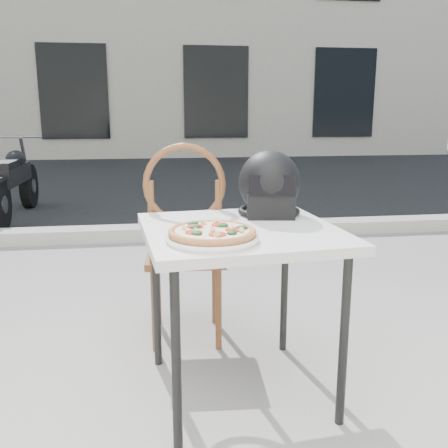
{
  "coord_description": "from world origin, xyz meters",
  "views": [
    {
      "loc": [
        0.1,
        -1.6,
        1.19
      ],
      "look_at": [
        0.35,
        0.17,
        0.77
      ],
      "focal_mm": 40.0,
      "sensor_mm": 36.0,
      "label": 1
    }
  ],
  "objects": [
    {
      "name": "ground",
      "position": [
        0.0,
        0.0,
        0.0
      ],
      "size": [
        80.0,
        80.0,
        0.0
      ],
      "primitive_type": "plane",
      "color": "gray",
      "rests_on": "ground"
    },
    {
      "name": "street_asphalt",
      "position": [
        0.0,
        7.0,
        0.0
      ],
      "size": [
        30.0,
        8.0,
        0.0
      ],
      "primitive_type": "cube",
      "color": "black",
      "rests_on": "ground"
    },
    {
      "name": "curb",
      "position": [
        0.0,
        3.0,
        0.06
      ],
      "size": [
        30.0,
        0.25,
        0.12
      ],
      "primitive_type": "cube",
      "color": "#A5A29A",
      "rests_on": "ground"
    },
    {
      "name": "building_across",
      "position": [
        -0.0,
        13.99,
        3.5
      ],
      "size": [
        16.0,
        6.06,
        7.0
      ],
      "color": "beige",
      "rests_on": "ground"
    },
    {
      "name": "cafe_table_main",
      "position": [
        0.44,
        0.31,
        0.66
      ],
      "size": [
        0.83,
        0.83,
        0.72
      ],
      "rotation": [
        0.0,
        0.0,
        0.1
      ],
      "color": "silver",
      "rests_on": "ground"
    },
    {
      "name": "plate",
      "position": [
        0.3,
        0.12,
        0.74
      ],
      "size": [
        0.39,
        0.39,
        0.02
      ],
      "rotation": [
        0.0,
        0.0,
        -0.17
      ],
      "color": "white",
      "rests_on": "cafe_table_main"
    },
    {
      "name": "pizza",
      "position": [
        0.3,
        0.12,
        0.76
      ],
      "size": [
        0.42,
        0.42,
        0.04
      ],
      "rotation": [
        0.0,
        0.0,
        -0.4
      ],
      "color": "#C27A47",
      "rests_on": "plate"
    },
    {
      "name": "helmet",
      "position": [
        0.61,
        0.55,
        0.85
      ],
      "size": [
        0.32,
        0.33,
        0.29
      ],
      "rotation": [
        0.0,
        0.0,
        -0.15
      ],
      "color": "black",
      "rests_on": "cafe_table_main"
    },
    {
      "name": "cafe_chair_main",
      "position": [
        0.25,
        0.81,
        0.58
      ],
      "size": [
        0.42,
        0.42,
        1.04
      ],
      "rotation": [
        0.0,
        0.0,
        3.08
      ],
      "color": "brown",
      "rests_on": "ground"
    },
    {
      "name": "motorcycle",
      "position": [
        -1.42,
        4.14,
        0.39
      ],
      "size": [
        0.47,
        1.79,
        0.89
      ],
      "rotation": [
        0.0,
        0.0,
        -0.0
      ],
      "color": "black",
      "rests_on": "street_asphalt"
    }
  ]
}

